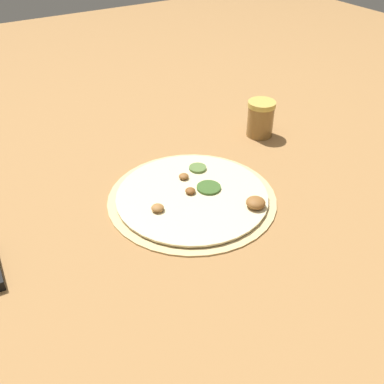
{
  "coord_description": "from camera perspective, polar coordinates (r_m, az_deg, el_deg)",
  "views": [
    {
      "loc": [
        -0.37,
        -0.61,
        0.53
      ],
      "look_at": [
        0.0,
        0.0,
        0.02
      ],
      "focal_mm": 42.0,
      "sensor_mm": 36.0,
      "label": 1
    }
  ],
  "objects": [
    {
      "name": "pizza",
      "position": [
        0.88,
        0.17,
        -0.58
      ],
      "size": [
        0.33,
        0.33,
        0.03
      ],
      "color": "#D6B77A",
      "rests_on": "ground_plane"
    },
    {
      "name": "spice_jar",
      "position": [
        1.1,
        8.69,
        9.22
      ],
      "size": [
        0.07,
        0.07,
        0.09
      ],
      "color": "olive",
      "rests_on": "ground_plane"
    },
    {
      "name": "ground_plane",
      "position": [
        0.89,
        0.0,
        -0.87
      ],
      "size": [
        3.0,
        3.0,
        0.0
      ],
      "primitive_type": "plane",
      "color": "#9E703F"
    }
  ]
}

